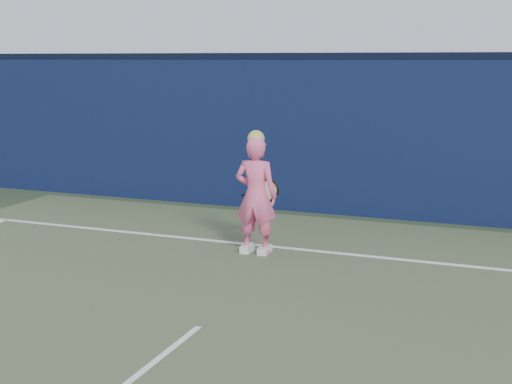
% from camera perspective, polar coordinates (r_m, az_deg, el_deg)
% --- Properties ---
extents(ground, '(80.00, 80.00, 0.00)m').
position_cam_1_polar(ground, '(6.06, -8.85, -13.92)').
color(ground, '#293C24').
rests_on(ground, ground).
extents(backstop_wall, '(24.00, 0.40, 2.50)m').
position_cam_1_polar(backstop_wall, '(11.66, 7.20, 4.36)').
color(backstop_wall, '#0C1B38').
rests_on(backstop_wall, ground).
extents(wall_cap, '(24.00, 0.42, 0.10)m').
position_cam_1_polar(wall_cap, '(11.59, 7.35, 10.76)').
color(wall_cap, black).
rests_on(wall_cap, backstop_wall).
extents(player, '(0.57, 0.38, 1.61)m').
position_cam_1_polar(player, '(9.19, 0.00, -0.23)').
color(player, pink).
rests_on(player, ground).
extents(racket, '(0.58, 0.16, 0.31)m').
position_cam_1_polar(racket, '(9.57, 0.79, 0.11)').
color(racket, black).
rests_on(racket, ground).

